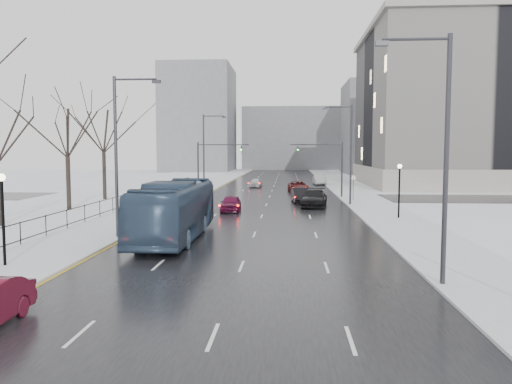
% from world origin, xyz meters
% --- Properties ---
extents(road, '(16.00, 150.00, 0.04)m').
position_xyz_m(road, '(0.00, 60.00, 0.02)').
color(road, black).
rests_on(road, ground).
extents(cross_road, '(130.00, 10.00, 0.04)m').
position_xyz_m(cross_road, '(0.00, 48.00, 0.02)').
color(cross_road, black).
rests_on(cross_road, ground).
extents(sidewalk_left, '(5.00, 150.00, 0.16)m').
position_xyz_m(sidewalk_left, '(-10.50, 60.00, 0.08)').
color(sidewalk_left, silver).
rests_on(sidewalk_left, ground).
extents(sidewalk_right, '(5.00, 150.00, 0.16)m').
position_xyz_m(sidewalk_right, '(10.50, 60.00, 0.08)').
color(sidewalk_right, silver).
rests_on(sidewalk_right, ground).
extents(park_strip, '(14.00, 150.00, 0.12)m').
position_xyz_m(park_strip, '(-20.00, 60.00, 0.06)').
color(park_strip, white).
rests_on(park_strip, ground).
extents(tree_park_d, '(8.75, 8.75, 12.50)m').
position_xyz_m(tree_park_d, '(-17.80, 34.00, 0.00)').
color(tree_park_d, black).
rests_on(tree_park_d, ground).
extents(tree_park_e, '(9.45, 9.45, 13.50)m').
position_xyz_m(tree_park_e, '(-18.20, 44.00, 0.00)').
color(tree_park_e, black).
rests_on(tree_park_e, ground).
extents(iron_fence, '(0.06, 70.00, 1.30)m').
position_xyz_m(iron_fence, '(-13.00, 30.00, 0.91)').
color(iron_fence, black).
rests_on(iron_fence, sidewalk_left).
extents(streetlight_r_near, '(2.95, 0.25, 10.00)m').
position_xyz_m(streetlight_r_near, '(8.17, 10.00, 5.62)').
color(streetlight_r_near, '#2D2D33').
rests_on(streetlight_r_near, ground).
extents(streetlight_r_mid, '(2.95, 0.25, 10.00)m').
position_xyz_m(streetlight_r_mid, '(8.17, 40.00, 5.62)').
color(streetlight_r_mid, '#2D2D33').
rests_on(streetlight_r_mid, ground).
extents(streetlight_l_near, '(2.95, 0.25, 10.00)m').
position_xyz_m(streetlight_l_near, '(-8.17, 20.00, 5.62)').
color(streetlight_l_near, '#2D2D33').
rests_on(streetlight_l_near, ground).
extents(streetlight_l_far, '(2.95, 0.25, 10.00)m').
position_xyz_m(streetlight_l_far, '(-8.17, 52.00, 5.62)').
color(streetlight_l_far, '#2D2D33').
rests_on(streetlight_l_far, ground).
extents(lamppost_l, '(0.36, 0.36, 4.28)m').
position_xyz_m(lamppost_l, '(-11.00, 12.00, 2.94)').
color(lamppost_l, black).
rests_on(lamppost_l, sidewalk_left).
extents(lamppost_r_mid, '(0.36, 0.36, 4.28)m').
position_xyz_m(lamppost_r_mid, '(11.00, 30.00, 2.94)').
color(lamppost_r_mid, black).
rests_on(lamppost_r_mid, sidewalk_right).
extents(mast_signal_right, '(6.10, 0.33, 6.50)m').
position_xyz_m(mast_signal_right, '(7.33, 48.00, 4.11)').
color(mast_signal_right, '#2D2D33').
rests_on(mast_signal_right, ground).
extents(mast_signal_left, '(6.10, 0.33, 6.50)m').
position_xyz_m(mast_signal_left, '(-7.33, 48.00, 4.11)').
color(mast_signal_left, '#2D2D33').
rests_on(mast_signal_left, ground).
extents(no_uturn_sign, '(0.60, 0.06, 2.70)m').
position_xyz_m(no_uturn_sign, '(9.20, 44.00, 2.30)').
color(no_uturn_sign, '#2D2D33').
rests_on(no_uturn_sign, sidewalk_right).
extents(civic_building, '(41.00, 31.00, 24.80)m').
position_xyz_m(civic_building, '(35.00, 72.00, 11.21)').
color(civic_building, gray).
rests_on(civic_building, ground).
extents(bldg_far_right, '(24.00, 20.00, 22.00)m').
position_xyz_m(bldg_far_right, '(28.00, 115.00, 11.00)').
color(bldg_far_right, slate).
rests_on(bldg_far_right, ground).
extents(bldg_far_left, '(18.00, 22.00, 28.00)m').
position_xyz_m(bldg_far_left, '(-22.00, 125.00, 14.00)').
color(bldg_far_left, slate).
rests_on(bldg_far_left, ground).
extents(bldg_far_center, '(30.00, 18.00, 18.00)m').
position_xyz_m(bldg_far_center, '(4.00, 140.00, 9.00)').
color(bldg_far_center, slate).
rests_on(bldg_far_center, ground).
extents(bus, '(3.16, 12.91, 3.59)m').
position_xyz_m(bus, '(-4.80, 20.21, 1.83)').
color(bus, '#314560').
rests_on(bus, road).
extents(sedan_center_near, '(1.83, 4.31, 1.45)m').
position_xyz_m(sedan_center_near, '(-2.96, 34.28, 0.77)').
color(sedan_center_near, '#580F30').
rests_on(sedan_center_near, road).
extents(sedan_right_near, '(2.08, 4.86, 1.56)m').
position_xyz_m(sedan_right_near, '(3.50, 42.35, 0.82)').
color(sedan_right_near, black).
rests_on(sedan_right_near, road).
extents(sedan_right_cross, '(2.83, 5.43, 1.46)m').
position_xyz_m(sedan_right_cross, '(3.50, 55.82, 0.77)').
color(sedan_right_cross, '#500D0E').
rests_on(sedan_right_cross, road).
extents(sedan_right_far, '(3.06, 6.07, 1.69)m').
position_xyz_m(sedan_right_far, '(4.72, 38.60, 0.88)').
color(sedan_right_far, black).
rests_on(sedan_right_far, road).
extents(sedan_center_far, '(1.86, 4.09, 1.36)m').
position_xyz_m(sedan_center_far, '(-2.65, 64.19, 0.72)').
color(sedan_center_far, silver).
rests_on(sedan_center_far, road).
extents(sedan_right_distant, '(2.02, 5.23, 1.70)m').
position_xyz_m(sedan_right_distant, '(7.20, 70.43, 0.89)').
color(sedan_right_distant, '#A0A1A4').
rests_on(sedan_right_distant, road).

